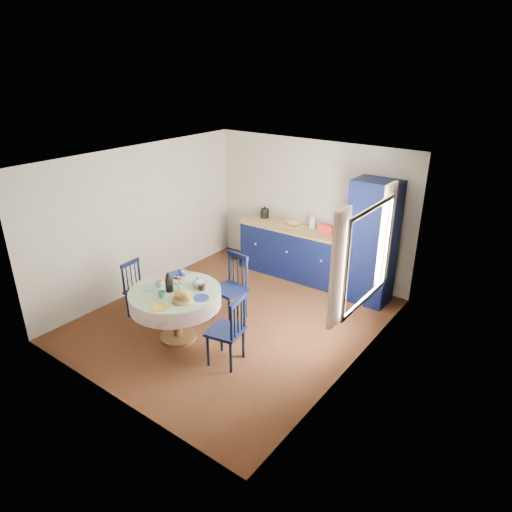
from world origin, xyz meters
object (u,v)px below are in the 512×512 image
(chair_left, at_px, (139,289))
(cobalt_bowl, at_px, (178,275))
(mug_b, at_px, (162,294))
(mug_d, at_px, (185,274))
(mug_c, at_px, (202,287))
(pantry_cabinet, at_px, (372,243))
(chair_far, at_px, (231,287))
(mug_a, at_px, (159,284))
(chair_right, at_px, (228,330))
(dining_table, at_px, (176,298))
(kitchen_counter, at_px, (295,250))

(chair_left, relative_size, cobalt_bowl, 3.57)
(mug_b, xyz_separation_m, mug_d, (-0.22, 0.66, -0.00))
(chair_left, bearing_deg, mug_c, -87.77)
(pantry_cabinet, relative_size, mug_b, 19.63)
(chair_far, distance_m, mug_a, 1.15)
(mug_c, height_order, cobalt_bowl, mug_c)
(chair_far, distance_m, mug_d, 0.76)
(chair_right, height_order, mug_d, chair_right)
(dining_table, relative_size, mug_c, 11.67)
(chair_far, xyz_separation_m, mug_b, (-0.23, -1.19, 0.30))
(mug_d, bearing_deg, mug_b, -71.51)
(kitchen_counter, height_order, chair_left, kitchen_counter)
(mug_b, bearing_deg, mug_c, 59.12)
(chair_right, distance_m, mug_c, 0.78)
(dining_table, height_order, cobalt_bowl, dining_table)
(dining_table, xyz_separation_m, mug_a, (-0.26, -0.05, 0.17))
(mug_c, bearing_deg, cobalt_bowl, 170.25)
(chair_right, distance_m, mug_d, 1.29)
(chair_left, height_order, cobalt_bowl, chair_left)
(kitchen_counter, xyz_separation_m, cobalt_bowl, (-0.49, -2.51, 0.32))
(kitchen_counter, relative_size, mug_b, 20.57)
(mug_b, relative_size, cobalt_bowl, 0.42)
(mug_a, distance_m, mug_b, 0.33)
(kitchen_counter, bearing_deg, chair_left, -115.32)
(pantry_cabinet, height_order, chair_left, pantry_cabinet)
(kitchen_counter, xyz_separation_m, mug_d, (-0.43, -2.44, 0.34))
(chair_far, xyz_separation_m, mug_d, (-0.45, -0.53, 0.30))
(chair_far, height_order, mug_b, chair_far)
(chair_left, height_order, mug_b, chair_left)
(chair_left, distance_m, chair_right, 1.93)
(dining_table, height_order, mug_d, dining_table)
(chair_left, distance_m, chair_far, 1.45)
(dining_table, relative_size, chair_far, 1.24)
(mug_a, relative_size, mug_b, 1.13)
(chair_left, bearing_deg, cobalt_bowl, -75.43)
(mug_a, bearing_deg, chair_right, 2.53)
(mug_a, xyz_separation_m, cobalt_bowl, (-0.02, 0.39, -0.02))
(mug_d, relative_size, cobalt_bowl, 0.39)
(chair_left, bearing_deg, kitchen_counter, -26.54)
(pantry_cabinet, bearing_deg, mug_a, -124.88)
(pantry_cabinet, xyz_separation_m, dining_table, (-1.71, -2.74, -0.37))
(pantry_cabinet, bearing_deg, cobalt_bowl, -129.31)
(dining_table, bearing_deg, chair_far, 76.26)
(chair_right, height_order, mug_b, chair_right)
(chair_far, xyz_separation_m, mug_c, (0.06, -0.70, 0.30))
(dining_table, xyz_separation_m, chair_far, (0.23, 0.94, -0.13))
(chair_left, distance_m, mug_c, 1.32)
(mug_b, height_order, mug_d, mug_b)
(kitchen_counter, distance_m, mug_a, 2.96)
(chair_left, bearing_deg, mug_a, -106.75)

